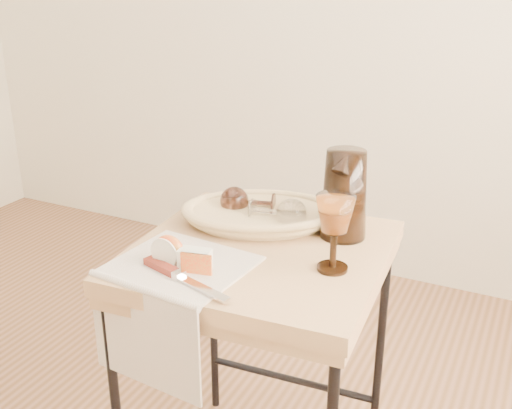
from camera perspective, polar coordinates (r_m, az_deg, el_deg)
The scene contains 10 objects.
side_table at distance 1.69m, azimuth 0.31°, elevation -15.56°, with size 0.59×0.59×0.75m, color brown, non-canonical shape.
tea_towel at distance 1.42m, azimuth -6.95°, elevation -5.57°, with size 0.29×0.26×0.01m, color silver.
bread_basket at distance 1.62m, azimuth 0.30°, elevation -1.03°, with size 0.36×0.25×0.05m, color #A48C53, non-canonical shape.
goblet_lying_a at distance 1.64m, azimuth -0.47°, elevation 0.22°, with size 0.13×0.08×0.08m, color #43261D, non-canonical shape.
goblet_lying_b at distance 1.57m, azimuth 1.72°, elevation -0.70°, with size 0.13×0.08×0.08m, color white, non-canonical shape.
pitcher at distance 1.53m, azimuth 8.14°, elevation 0.93°, with size 0.16×0.24×0.26m, color black, non-canonical shape.
wine_goblet at distance 1.37m, azimuth 7.20°, elevation -2.64°, with size 0.09×0.09×0.18m, color white, non-canonical shape.
apple_half at distance 1.41m, azimuth -7.96°, elevation -4.11°, with size 0.07×0.04×0.07m, color #D20503.
apple_wedge at distance 1.38m, azimuth -5.64°, elevation -5.07°, with size 0.07×0.04×0.05m, color silver.
table_knife at distance 1.35m, azimuth -6.88°, elevation -6.53°, with size 0.25×0.03×0.02m, color silver, non-canonical shape.
Camera 1 is at (1.12, -0.83, 1.40)m, focal length 43.46 mm.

